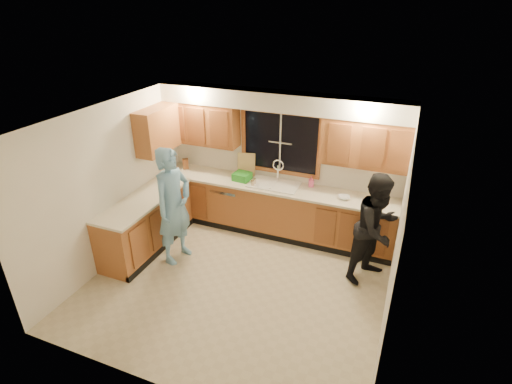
% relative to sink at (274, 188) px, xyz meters
% --- Properties ---
extents(floor, '(4.20, 4.20, 0.00)m').
position_rel_sink_xyz_m(floor, '(0.00, -1.60, -0.86)').
color(floor, beige).
rests_on(floor, ground).
extents(ceiling, '(4.20, 4.20, 0.00)m').
position_rel_sink_xyz_m(ceiling, '(0.00, -1.60, 1.64)').
color(ceiling, silver).
extents(wall_back, '(4.20, 0.00, 4.20)m').
position_rel_sink_xyz_m(wall_back, '(0.00, 0.30, 0.39)').
color(wall_back, white).
rests_on(wall_back, ground).
extents(wall_left, '(0.00, 3.80, 3.80)m').
position_rel_sink_xyz_m(wall_left, '(-2.10, -1.60, 0.39)').
color(wall_left, white).
rests_on(wall_left, ground).
extents(wall_right, '(0.00, 3.80, 3.80)m').
position_rel_sink_xyz_m(wall_right, '(2.10, -1.60, 0.39)').
color(wall_right, white).
rests_on(wall_right, ground).
extents(base_cabinets_back, '(4.20, 0.60, 0.88)m').
position_rel_sink_xyz_m(base_cabinets_back, '(0.00, -0.00, -0.42)').
color(base_cabinets_back, '#AA6231').
rests_on(base_cabinets_back, ground).
extents(base_cabinets_left, '(0.60, 1.90, 0.88)m').
position_rel_sink_xyz_m(base_cabinets_left, '(-1.80, -1.25, -0.42)').
color(base_cabinets_left, '#AA6231').
rests_on(base_cabinets_left, ground).
extents(countertop_back, '(4.20, 0.63, 0.04)m').
position_rel_sink_xyz_m(countertop_back, '(0.00, -0.02, 0.04)').
color(countertop_back, '#F0E6C9').
rests_on(countertop_back, base_cabinets_back).
extents(countertop_left, '(0.63, 1.90, 0.04)m').
position_rel_sink_xyz_m(countertop_left, '(-1.79, -1.25, 0.04)').
color(countertop_left, '#F0E6C9').
rests_on(countertop_left, base_cabinets_left).
extents(upper_cabinets_left, '(1.35, 0.33, 0.75)m').
position_rel_sink_xyz_m(upper_cabinets_left, '(-1.43, 0.13, 0.96)').
color(upper_cabinets_left, '#AA6231').
rests_on(upper_cabinets_left, wall_back).
extents(upper_cabinets_right, '(1.35, 0.33, 0.75)m').
position_rel_sink_xyz_m(upper_cabinets_right, '(1.43, 0.13, 0.96)').
color(upper_cabinets_right, '#AA6231').
rests_on(upper_cabinets_right, wall_back).
extents(upper_cabinets_return, '(0.33, 0.90, 0.75)m').
position_rel_sink_xyz_m(upper_cabinets_return, '(-1.94, -0.48, 0.96)').
color(upper_cabinets_return, '#AA6231').
rests_on(upper_cabinets_return, wall_left).
extents(soffit, '(4.20, 0.35, 0.30)m').
position_rel_sink_xyz_m(soffit, '(0.00, 0.12, 1.49)').
color(soffit, silver).
rests_on(soffit, wall_back).
extents(window_frame, '(1.44, 0.03, 1.14)m').
position_rel_sink_xyz_m(window_frame, '(0.00, 0.29, 0.74)').
color(window_frame, black).
rests_on(window_frame, wall_back).
extents(sink, '(0.86, 0.52, 0.57)m').
position_rel_sink_xyz_m(sink, '(0.00, 0.00, 0.00)').
color(sink, white).
rests_on(sink, countertop_back).
extents(dishwasher, '(0.60, 0.56, 0.82)m').
position_rel_sink_xyz_m(dishwasher, '(-0.85, -0.01, -0.45)').
color(dishwasher, white).
rests_on(dishwasher, floor).
extents(stove, '(0.58, 0.75, 0.90)m').
position_rel_sink_xyz_m(stove, '(-1.80, -1.82, -0.41)').
color(stove, white).
rests_on(stove, floor).
extents(man, '(0.57, 0.76, 1.89)m').
position_rel_sink_xyz_m(man, '(-1.16, -1.34, 0.08)').
color(man, '#6EA6CF').
rests_on(man, floor).
extents(woman, '(0.98, 1.04, 1.69)m').
position_rel_sink_xyz_m(woman, '(1.81, -0.67, -0.02)').
color(woman, black).
rests_on(woman, floor).
extents(knife_block, '(0.14, 0.13, 0.20)m').
position_rel_sink_xyz_m(knife_block, '(-1.79, 0.07, 0.15)').
color(knife_block, brown).
rests_on(knife_block, countertop_back).
extents(cutting_board, '(0.33, 0.19, 0.42)m').
position_rel_sink_xyz_m(cutting_board, '(-0.61, 0.21, 0.27)').
color(cutting_board, tan).
rests_on(cutting_board, countertop_back).
extents(dish_crate, '(0.31, 0.29, 0.13)m').
position_rel_sink_xyz_m(dish_crate, '(-0.60, -0.00, 0.12)').
color(dish_crate, '#279125').
rests_on(dish_crate, countertop_back).
extents(soap_bottle, '(0.11, 0.11, 0.18)m').
position_rel_sink_xyz_m(soap_bottle, '(0.60, 0.18, 0.15)').
color(soap_bottle, pink).
rests_on(soap_bottle, countertop_back).
extents(bowl, '(0.25, 0.25, 0.05)m').
position_rel_sink_xyz_m(bowl, '(1.22, -0.07, 0.08)').
color(bowl, silver).
rests_on(bowl, countertop_back).
extents(can_left, '(0.08, 0.08, 0.11)m').
position_rel_sink_xyz_m(can_left, '(-0.32, -0.20, 0.11)').
color(can_left, '#BAA68F').
rests_on(can_left, countertop_back).
extents(can_right, '(0.08, 0.08, 0.11)m').
position_rel_sink_xyz_m(can_right, '(-0.33, -0.10, 0.11)').
color(can_right, '#BAA68F').
rests_on(can_right, countertop_back).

